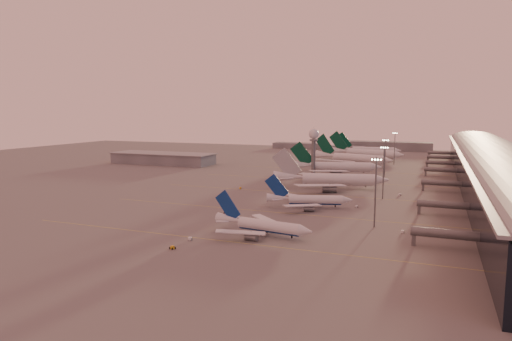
% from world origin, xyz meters
% --- Properties ---
extents(ground, '(700.00, 700.00, 0.00)m').
position_xyz_m(ground, '(0.00, 0.00, 0.00)').
color(ground, '#605D5D').
rests_on(ground, ground).
extents(taxiway_markings, '(180.00, 185.25, 0.02)m').
position_xyz_m(taxiway_markings, '(30.00, 56.00, 0.01)').
color(taxiway_markings, '#D6CB4B').
rests_on(taxiway_markings, ground).
extents(terminal, '(57.00, 362.00, 23.04)m').
position_xyz_m(terminal, '(107.88, 110.09, 10.52)').
color(terminal, black).
rests_on(terminal, ground).
extents(hangar, '(82.00, 27.00, 8.50)m').
position_xyz_m(hangar, '(-120.00, 140.00, 4.32)').
color(hangar, slate).
rests_on(hangar, ground).
extents(radar_tower, '(6.40, 6.40, 31.10)m').
position_xyz_m(radar_tower, '(5.00, 120.00, 20.95)').
color(radar_tower, slate).
rests_on(radar_tower, ground).
extents(mast_a, '(3.60, 0.56, 25.00)m').
position_xyz_m(mast_a, '(58.00, 0.00, 13.74)').
color(mast_a, slate).
rests_on(mast_a, ground).
extents(mast_b, '(3.60, 0.56, 25.00)m').
position_xyz_m(mast_b, '(55.00, 55.00, 13.74)').
color(mast_b, slate).
rests_on(mast_b, ground).
extents(mast_c, '(3.60, 0.56, 25.00)m').
position_xyz_m(mast_c, '(50.00, 110.00, 13.74)').
color(mast_c, slate).
rests_on(mast_c, ground).
extents(mast_d, '(3.60, 0.56, 25.00)m').
position_xyz_m(mast_d, '(48.00, 200.00, 13.74)').
color(mast_d, slate).
rests_on(mast_d, ground).
extents(distant_horizon, '(165.00, 37.50, 9.00)m').
position_xyz_m(distant_horizon, '(2.62, 325.14, 3.89)').
color(distant_horizon, slate).
rests_on(distant_horizon, ground).
extents(narrowbody_near, '(36.00, 28.56, 14.10)m').
position_xyz_m(narrowbody_near, '(24.86, -24.48, 2.86)').
color(narrowbody_near, silver).
rests_on(narrowbody_near, ground).
extents(narrowbody_mid, '(36.01, 28.32, 14.46)m').
position_xyz_m(narrowbody_mid, '(28.06, 23.23, 2.93)').
color(narrowbody_mid, silver).
rests_on(narrowbody_mid, ground).
extents(widebody_white, '(60.21, 47.71, 21.51)m').
position_xyz_m(widebody_white, '(26.20, 74.34, 3.73)').
color(widebody_white, silver).
rests_on(widebody_white, ground).
extents(greentail_a, '(57.54, 45.90, 21.30)m').
position_xyz_m(greentail_a, '(17.94, 129.41, 3.76)').
color(greentail_a, silver).
rests_on(greentail_a, ground).
extents(greentail_b, '(61.80, 49.12, 23.24)m').
position_xyz_m(greentail_b, '(19.17, 183.17, 4.11)').
color(greentail_b, silver).
rests_on(greentail_b, ground).
extents(greentail_c, '(64.44, 51.50, 23.71)m').
position_xyz_m(greentail_c, '(22.75, 226.26, 4.19)').
color(greentail_c, silver).
rests_on(greentail_c, ground).
extents(greentail_d, '(59.27, 47.62, 21.56)m').
position_xyz_m(greentail_d, '(19.98, 263.28, 3.81)').
color(greentail_d, silver).
rests_on(greentail_d, ground).
extents(gsv_truck_a, '(5.70, 3.09, 2.18)m').
position_xyz_m(gsv_truck_a, '(6.01, -38.27, 1.11)').
color(gsv_truck_a, white).
rests_on(gsv_truck_a, ground).
extents(gsv_tug_near, '(2.96, 3.72, 0.93)m').
position_xyz_m(gsv_tug_near, '(5.32, -48.42, 0.48)').
color(gsv_tug_near, gold).
rests_on(gsv_tug_near, ground).
extents(gsv_catering_a, '(4.76, 2.74, 3.68)m').
position_xyz_m(gsv_catering_a, '(68.06, -4.36, 1.84)').
color(gsv_catering_a, white).
rests_on(gsv_catering_a, ground).
extents(gsv_tug_mid, '(3.83, 3.23, 0.94)m').
position_xyz_m(gsv_tug_mid, '(0.08, 0.22, 0.49)').
color(gsv_tug_mid, '#515355').
rests_on(gsv_tug_mid, ground).
extents(gsv_truck_b, '(4.87, 1.92, 1.95)m').
position_xyz_m(gsv_truck_b, '(47.21, 31.22, 1.00)').
color(gsv_truck_b, white).
rests_on(gsv_truck_b, ground).
extents(gsv_truck_c, '(5.07, 2.57, 1.95)m').
position_xyz_m(gsv_truck_c, '(-17.38, 55.74, 1.00)').
color(gsv_truck_c, gold).
rests_on(gsv_truck_c, ground).
extents(gsv_catering_b, '(5.17, 3.75, 3.88)m').
position_xyz_m(gsv_catering_b, '(62.06, 67.02, 1.94)').
color(gsv_catering_b, white).
rests_on(gsv_catering_b, ground).
extents(gsv_tug_far, '(3.33, 3.99, 0.98)m').
position_xyz_m(gsv_tug_far, '(16.30, 106.29, 0.51)').
color(gsv_tug_far, white).
rests_on(gsv_tug_far, ground).
extents(gsv_truck_d, '(2.78, 5.00, 1.91)m').
position_xyz_m(gsv_truck_d, '(-12.58, 132.89, 0.97)').
color(gsv_truck_d, white).
rests_on(gsv_truck_d, ground).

